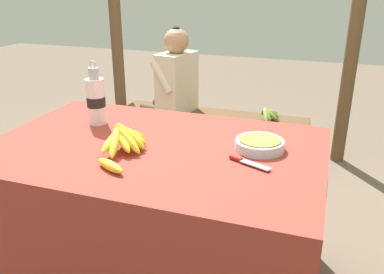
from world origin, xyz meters
The scene contains 11 objects.
market_counter centered at (0.00, 0.00, 0.37)m, with size 1.45×0.95×0.73m.
banana_bunch_ripe centered at (-0.10, -0.08, 0.79)m, with size 0.17×0.28×0.13m.
serving_bowl centered at (0.44, 0.10, 0.76)m, with size 0.21×0.21×0.05m.
water_bottle centered at (-0.38, 0.17, 0.86)m, with size 0.09×0.09×0.31m.
loose_banana_front centered at (-0.06, -0.28, 0.75)m, with size 0.15×0.10×0.04m.
knife centered at (0.41, -0.05, 0.74)m, with size 0.18×0.09×0.02m.
wooden_bench centered at (-0.17, 1.49, 0.32)m, with size 1.51×0.32×0.39m.
seated_vendor centered at (-0.50, 1.47, 0.61)m, with size 0.45×0.42×1.06m.
banana_bunch_green centered at (0.28, 1.49, 0.44)m, with size 0.15×0.27×0.11m.
support_post_near centered at (-1.16, 1.80, 1.13)m, with size 0.10×0.10×2.26m.
support_post_far centered at (0.83, 1.80, 1.13)m, with size 0.10×0.10×2.26m.
Camera 1 is at (0.69, -1.49, 1.43)m, focal length 38.00 mm.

